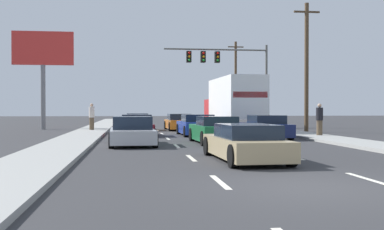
% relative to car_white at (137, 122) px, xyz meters
% --- Properties ---
extents(ground_plane, '(140.00, 140.00, 0.00)m').
position_rel_car_white_xyz_m(ground_plane, '(3.21, -1.19, -0.57)').
color(ground_plane, '#333335').
extents(sidewalk_right, '(2.20, 80.00, 0.14)m').
position_rel_car_white_xyz_m(sidewalk_right, '(9.56, -6.19, -0.50)').
color(sidewalk_right, '#9E9E99').
rests_on(sidewalk_right, ground_plane).
extents(sidewalk_left, '(2.20, 80.00, 0.14)m').
position_rel_car_white_xyz_m(sidewalk_left, '(-3.14, -6.19, -0.50)').
color(sidewalk_left, '#9E9E99').
rests_on(sidewalk_left, ground_plane).
extents(lane_markings, '(3.54, 57.00, 0.01)m').
position_rel_car_white_xyz_m(lane_markings, '(3.21, -2.78, -0.57)').
color(lane_markings, silver).
rests_on(lane_markings, ground_plane).
extents(car_white, '(1.90, 4.16, 1.25)m').
position_rel_car_white_xyz_m(car_white, '(0.00, 0.00, 0.00)').
color(car_white, white).
rests_on(car_white, ground_plane).
extents(car_maroon, '(2.10, 4.53, 1.26)m').
position_rel_car_white_xyz_m(car_maroon, '(-0.14, -7.46, 0.00)').
color(car_maroon, maroon).
rests_on(car_maroon, ground_plane).
extents(car_silver, '(2.09, 4.44, 1.26)m').
position_rel_car_white_xyz_m(car_silver, '(-0.38, -14.54, -0.01)').
color(car_silver, '#B7BABF').
rests_on(car_silver, ground_plane).
extents(car_orange, '(2.00, 4.32, 1.22)m').
position_rel_car_white_xyz_m(car_orange, '(3.11, -0.27, -0.01)').
color(car_orange, orange).
rests_on(car_orange, ground_plane).
extents(car_blue, '(2.09, 4.40, 1.26)m').
position_rel_car_white_xyz_m(car_blue, '(3.45, -7.52, 0.01)').
color(car_blue, '#1E389E').
rests_on(car_blue, ground_plane).
extents(car_green, '(2.05, 4.28, 1.25)m').
position_rel_car_white_xyz_m(car_green, '(3.45, -13.90, 0.01)').
color(car_green, '#196B38').
rests_on(car_green, ground_plane).
extents(car_tan, '(1.99, 4.69, 1.12)m').
position_rel_car_white_xyz_m(car_tan, '(3.07, -21.21, -0.04)').
color(car_tan, tan).
rests_on(car_tan, ground_plane).
extents(box_truck, '(2.76, 9.40, 3.67)m').
position_rel_car_white_xyz_m(box_truck, '(6.56, -3.29, 1.52)').
color(box_truck, white).
rests_on(box_truck, ground_plane).
extents(car_navy, '(2.08, 4.34, 1.25)m').
position_rel_car_white_xyz_m(car_navy, '(6.69, -10.78, -0.00)').
color(car_navy, '#141E4C').
rests_on(car_navy, ground_plane).
extents(traffic_signal_mast, '(9.04, 0.69, 7.15)m').
position_rel_car_white_xyz_m(traffic_signal_mast, '(7.20, 4.66, 4.96)').
color(traffic_signal_mast, '#595B56').
rests_on(traffic_signal_mast, ground_plane).
extents(utility_pole_mid, '(1.80, 0.28, 8.78)m').
position_rel_car_white_xyz_m(utility_pole_mid, '(11.40, -4.49, 3.95)').
color(utility_pole_mid, brown).
rests_on(utility_pole_mid, ground_plane).
extents(utility_pole_far, '(1.80, 0.28, 9.26)m').
position_rel_car_white_xyz_m(utility_pole_far, '(11.38, 17.50, 4.19)').
color(utility_pole_far, brown).
rests_on(utility_pole_far, ground_plane).
extents(roadside_billboard, '(4.64, 0.36, 7.58)m').
position_rel_car_white_xyz_m(roadside_billboard, '(-7.20, 2.29, 4.90)').
color(roadside_billboard, slate).
rests_on(roadside_billboard, ground_plane).
extents(pedestrian_near_corner, '(0.38, 0.38, 1.74)m').
position_rel_car_white_xyz_m(pedestrian_near_corner, '(9.89, -10.42, 0.44)').
color(pedestrian_near_corner, brown).
rests_on(pedestrian_near_corner, sidewalk_right).
extents(pedestrian_mid_block, '(0.38, 0.38, 1.83)m').
position_rel_car_white_xyz_m(pedestrian_mid_block, '(-3.14, -2.19, 0.48)').
color(pedestrian_mid_block, brown).
rests_on(pedestrian_mid_block, sidewalk_left).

